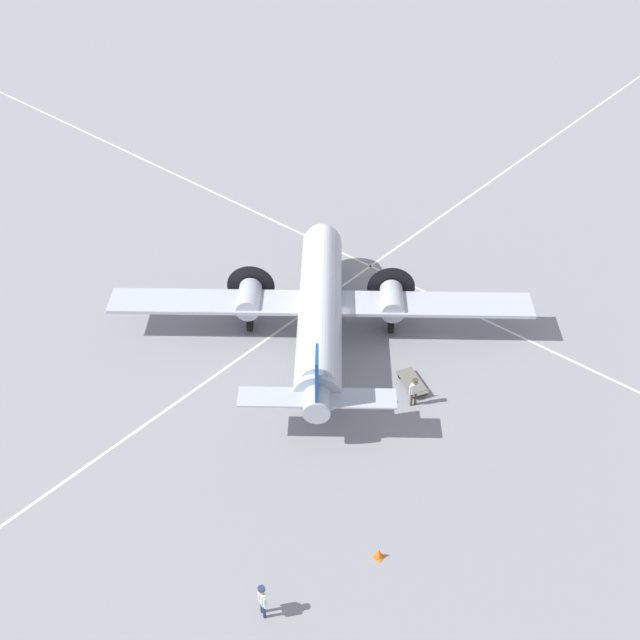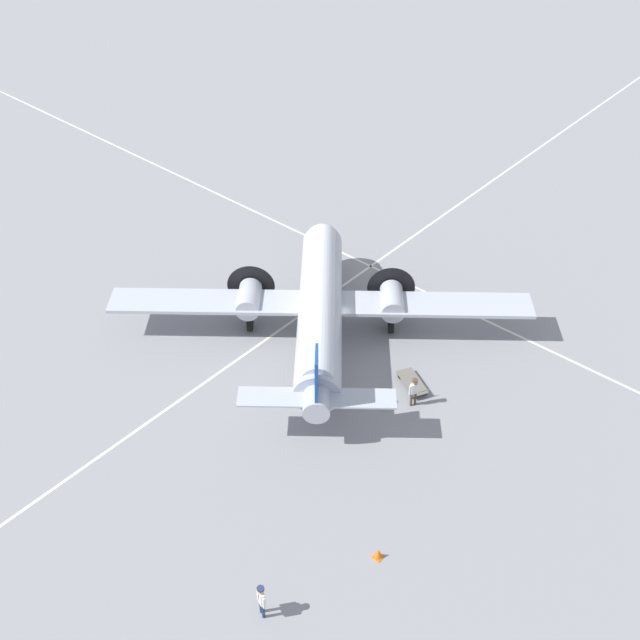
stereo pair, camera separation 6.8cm
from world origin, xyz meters
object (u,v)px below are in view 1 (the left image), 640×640
at_px(airliner_main, 320,304).
at_px(suitcase_near_door, 387,401).
at_px(passenger_boarding, 414,389).
at_px(traffic_cone, 379,553).
at_px(crew_foreground, 262,598).
at_px(baggage_cart, 413,382).

distance_m(airliner_main, suitcase_near_door, 6.97).
distance_m(passenger_boarding, traffic_cone, 9.77).
bearing_deg(airliner_main, crew_foreground, 173.69).
xyz_separation_m(airliner_main, traffic_cone, (9.74, 11.74, -2.19)).
bearing_deg(baggage_cart, suitcase_near_door, 112.34).
distance_m(suitcase_near_door, baggage_cart, 2.02).
xyz_separation_m(passenger_boarding, suitcase_near_door, (0.88, -1.06, -0.91)).
bearing_deg(traffic_cone, crew_foreground, -19.91).
height_order(crew_foreground, suitcase_near_door, crew_foreground).
height_order(crew_foreground, baggage_cart, crew_foreground).
height_order(airliner_main, crew_foreground, airliner_main).
height_order(airliner_main, baggage_cart, airliner_main).
bearing_deg(crew_foreground, suitcase_near_door, -51.25).
bearing_deg(baggage_cart, airliner_main, 29.09).
distance_m(crew_foreground, traffic_cone, 5.69).
height_order(airliner_main, traffic_cone, airliner_main).
xyz_separation_m(crew_foreground, suitcase_near_door, (-13.10, -3.52, -0.96)).
height_order(airliner_main, passenger_boarding, airliner_main).
distance_m(suitcase_near_door, traffic_cone, 9.52).
relative_size(airliner_main, traffic_cone, 37.02).
xyz_separation_m(crew_foreground, baggage_cart, (-15.11, -3.31, -0.90)).
distance_m(passenger_boarding, suitcase_near_door, 1.65).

